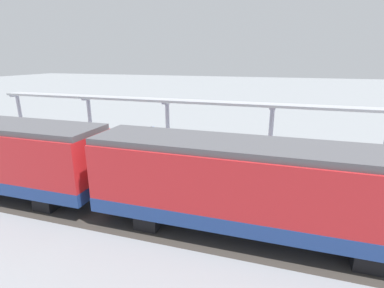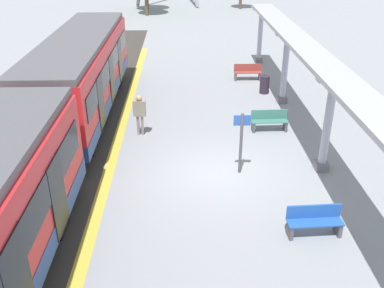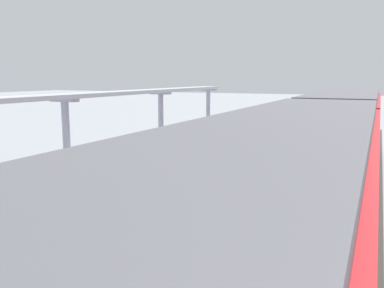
# 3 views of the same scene
# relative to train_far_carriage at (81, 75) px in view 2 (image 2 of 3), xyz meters

# --- Properties ---
(ground_plane) EXTENTS (176.00, 176.00, 0.00)m
(ground_plane) POSITION_rel_train_far_carriage_xyz_m (5.61, -5.46, -1.83)
(ground_plane) COLOR gray
(tactile_edge_strip) EXTENTS (0.39, 34.55, 0.01)m
(tactile_edge_strip) POSITION_rel_train_far_carriage_xyz_m (1.79, -5.46, -1.82)
(tactile_edge_strip) COLOR gold
(tactile_edge_strip) RESTS_ON ground
(trackbed) EXTENTS (3.20, 46.55, 0.01)m
(trackbed) POSITION_rel_train_far_carriage_xyz_m (-0.01, -5.46, -1.82)
(trackbed) COLOR #38332D
(trackbed) RESTS_ON ground
(train_far_carriage) EXTENTS (2.65, 11.62, 3.48)m
(train_far_carriage) POSITION_rel_train_far_carriage_xyz_m (0.00, 0.00, 0.00)
(train_far_carriage) COLOR red
(train_far_carriage) RESTS_ON ground
(canopy_pillar_third) EXTENTS (1.10, 0.44, 3.33)m
(canopy_pillar_third) POSITION_rel_train_far_carriage_xyz_m (9.17, -5.30, -0.14)
(canopy_pillar_third) COLOR slate
(canopy_pillar_third) RESTS_ON ground
(canopy_pillar_fourth) EXTENTS (1.10, 0.44, 3.33)m
(canopy_pillar_fourth) POSITION_rel_train_far_carriage_xyz_m (9.17, 1.20, -0.14)
(canopy_pillar_fourth) COLOR slate
(canopy_pillar_fourth) RESTS_ON ground
(canopy_pillar_fifth) EXTENTS (1.10, 0.44, 3.33)m
(canopy_pillar_fifth) POSITION_rel_train_far_carriage_xyz_m (9.17, 8.11, -0.14)
(canopy_pillar_fifth) COLOR slate
(canopy_pillar_fifth) RESTS_ON ground
(canopy_beam) EXTENTS (1.20, 27.82, 0.16)m
(canopy_beam) POSITION_rel_train_far_carriage_xyz_m (9.17, -5.40, 1.58)
(canopy_beam) COLOR #A8AAB2
(canopy_beam) RESTS_ON canopy_pillar_nearest
(bench_near_end) EXTENTS (1.52, 0.52, 0.86)m
(bench_near_end) POSITION_rel_train_far_carriage_xyz_m (7.91, -8.78, -1.38)
(bench_near_end) COLOR #2354AA
(bench_near_end) RESTS_ON ground
(bench_far_end) EXTENTS (1.52, 0.49, 0.86)m
(bench_far_end) POSITION_rel_train_far_carriage_xyz_m (7.95, -1.98, -1.38)
(bench_far_end) COLOR #3B7568
(bench_far_end) RESTS_ON ground
(bench_extra_slot) EXTENTS (1.50, 0.44, 0.86)m
(bench_extra_slot) POSITION_rel_train_far_carriage_xyz_m (8.00, 4.73, -1.38)
(bench_extra_slot) COLOR brown
(bench_extra_slot) RESTS_ON ground
(trash_bin) EXTENTS (0.48, 0.48, 0.90)m
(trash_bin) POSITION_rel_train_far_carriage_xyz_m (8.55, 2.53, -1.38)
(trash_bin) COLOR #2B212F
(trash_bin) RESTS_ON ground
(platform_info_sign) EXTENTS (0.56, 0.10, 2.20)m
(platform_info_sign) POSITION_rel_train_far_carriage_xyz_m (6.31, -5.41, -0.50)
(platform_info_sign) COLOR #4C4C51
(platform_info_sign) RESTS_ON ground
(passenger_waiting_near_edge) EXTENTS (0.50, 0.24, 1.70)m
(passenger_waiting_near_edge) POSITION_rel_train_far_carriage_xyz_m (2.67, -2.28, -0.77)
(passenger_waiting_near_edge) COLOR gray
(passenger_waiting_near_edge) RESTS_ON ground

